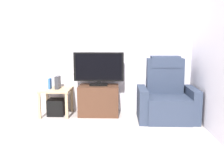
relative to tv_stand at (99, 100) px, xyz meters
The scene contains 10 objects.
ground_plane 0.89m from the tv_stand, 99.40° to the right, with size 6.40×6.40×0.00m, color #BCB2AD.
wall_back 1.08m from the tv_stand, 115.13° to the left, with size 6.40×0.06×2.60m, color silver.
wall_side 2.19m from the tv_stand, 25.62° to the right, with size 0.06×4.48×2.60m, color silver.
tv_stand is the anchor object (origin of this frame).
television 0.59m from the tv_stand, 90.00° to the left, with size 0.90×0.20×0.60m.
recliner_armchair 1.21m from the tv_stand, 10.15° to the right, with size 0.98×0.78×1.08m.
side_table 0.79m from the tv_stand, behind, with size 0.54×0.54×0.49m.
subwoofer_box 0.79m from the tv_stand, behind, with size 0.29×0.29×0.29m, color black.
book_upright 0.93m from the tv_stand, behind, with size 0.03×0.12×0.19m, color #3366B2.
game_console 0.81m from the tv_stand, behind, with size 0.07×0.20×0.23m, color #333338.
Camera 1 is at (0.51, -3.65, 1.37)m, focal length 40.49 mm.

